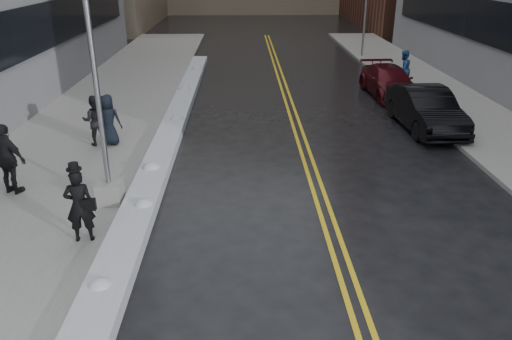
{
  "coord_description": "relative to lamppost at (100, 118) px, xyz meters",
  "views": [
    {
      "loc": [
        0.32,
        -10.25,
        6.27
      ],
      "look_at": [
        0.64,
        1.44,
        1.3
      ],
      "focal_mm": 35.0,
      "sensor_mm": 36.0,
      "label": 1
    }
  ],
  "objects": [
    {
      "name": "pedestrian_c",
      "position": [
        -1.11,
        4.65,
        -1.48
      ],
      "size": [
        0.94,
        0.66,
        1.81
      ],
      "primitive_type": "imported",
      "rotation": [
        0.0,
        0.0,
        3.04
      ],
      "color": "black",
      "rests_on": "sidewalk_west"
    },
    {
      "name": "car_maroon",
      "position": [
        10.8,
        11.76,
        -1.82
      ],
      "size": [
        2.2,
        4.99,
        1.43
      ],
      "primitive_type": "imported",
      "rotation": [
        0.0,
        0.0,
        0.04
      ],
      "color": "#420A10",
      "rests_on": "ground"
    },
    {
      "name": "car_black",
      "position": [
        10.8,
        6.51,
        -1.71
      ],
      "size": [
        1.95,
        5.05,
        1.64
      ],
      "primitive_type": "imported",
      "rotation": [
        0.0,
        0.0,
        0.04
      ],
      "color": "black",
      "rests_on": "ground"
    },
    {
      "name": "lamppost",
      "position": [
        0.0,
        0.0,
        0.0
      ],
      "size": [
        0.65,
        0.65,
        7.62
      ],
      "color": "gray",
      "rests_on": "sidewalk_west"
    },
    {
      "name": "ground",
      "position": [
        3.3,
        -2.0,
        -2.53
      ],
      "size": [
        160.0,
        160.0,
        0.0
      ],
      "primitive_type": "plane",
      "color": "black",
      "rests_on": "ground"
    },
    {
      "name": "sidewalk_west",
      "position": [
        -2.45,
        8.0,
        -2.46
      ],
      "size": [
        5.5,
        50.0,
        0.15
      ],
      "primitive_type": "cube",
      "color": "gray",
      "rests_on": "ground"
    },
    {
      "name": "fire_hydrant",
      "position": [
        12.3,
        8.0,
        -1.98
      ],
      "size": [
        0.26,
        0.26,
        0.73
      ],
      "color": "maroon",
      "rests_on": "sidewalk_east"
    },
    {
      "name": "pedestrian_b",
      "position": [
        -1.56,
        4.63,
        -1.49
      ],
      "size": [
        0.95,
        0.79,
        1.79
      ],
      "primitive_type": "imported",
      "rotation": [
        0.0,
        0.0,
        3.27
      ],
      "color": "black",
      "rests_on": "sidewalk_west"
    },
    {
      "name": "lane_line_left",
      "position": [
        5.65,
        8.0,
        -2.53
      ],
      "size": [
        0.12,
        50.0,
        0.01
      ],
      "primitive_type": "cube",
      "color": "gold",
      "rests_on": "ground"
    },
    {
      "name": "traffic_signal",
      "position": [
        11.8,
        22.0,
        0.87
      ],
      "size": [
        0.16,
        0.2,
        6.0
      ],
      "color": "gray",
      "rests_on": "sidewalk_east"
    },
    {
      "name": "lane_line_right",
      "position": [
        5.95,
        8.0,
        -2.53
      ],
      "size": [
        0.12,
        50.0,
        0.01
      ],
      "primitive_type": "cube",
      "color": "gold",
      "rests_on": "ground"
    },
    {
      "name": "pedestrian_d",
      "position": [
        -2.89,
        0.71,
        -1.37
      ],
      "size": [
        1.28,
        0.91,
        2.02
      ],
      "primitive_type": "imported",
      "rotation": [
        0.0,
        0.0,
        2.75
      ],
      "color": "black",
      "rests_on": "sidewalk_west"
    },
    {
      "name": "snow_ridge",
      "position": [
        0.85,
        6.0,
        -2.36
      ],
      "size": [
        0.9,
        30.0,
        0.34
      ],
      "primitive_type": "cube",
      "color": "silver",
      "rests_on": "ground"
    },
    {
      "name": "sidewalk_east",
      "position": [
        13.3,
        8.0,
        -2.46
      ],
      "size": [
        4.0,
        50.0,
        0.15
      ],
      "primitive_type": "cube",
      "color": "gray",
      "rests_on": "ground"
    },
    {
      "name": "pedestrian_east",
      "position": [
        11.78,
        12.83,
        -1.44
      ],
      "size": [
        1.16,
        1.11,
        1.88
      ],
      "primitive_type": "imported",
      "rotation": [
        0.0,
        0.0,
        3.74
      ],
      "color": "navy",
      "rests_on": "sidewalk_east"
    },
    {
      "name": "pedestrian_fedora",
      "position": [
        -0.16,
        -1.95,
        -1.49
      ],
      "size": [
        0.71,
        0.53,
        1.79
      ],
      "primitive_type": "imported",
      "rotation": [
        0.0,
        0.0,
        3.3
      ],
      "color": "black",
      "rests_on": "sidewalk_west"
    }
  ]
}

